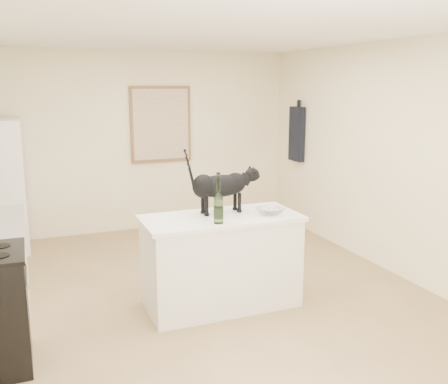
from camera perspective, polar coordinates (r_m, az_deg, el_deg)
floor at (r=5.21m, az=-2.19°, el=-11.93°), size 5.50×5.50×0.00m
ceiling at (r=4.79m, az=-2.45°, el=17.82°), size 5.50×5.50×0.00m
wall_back at (r=7.46m, az=-9.41°, el=5.61°), size 4.50×0.00×4.50m
wall_front at (r=2.49m, az=19.49°, el=-7.88°), size 4.50×0.00×4.50m
wall_right at (r=5.96m, az=18.57°, el=3.54°), size 0.00×5.50×5.50m
island_base at (r=4.91m, az=-0.33°, el=-8.06°), size 1.44×0.67×0.86m
island_top at (r=4.77m, az=-0.34°, el=-2.98°), size 1.50×0.70×0.04m
artwork_frame at (r=7.48m, az=-7.16°, el=7.62°), size 0.90×0.03×1.10m
artwork_canvas at (r=7.46m, az=-7.13°, el=7.61°), size 0.82×0.00×1.02m
hanging_garment at (r=7.59m, az=8.24°, el=6.51°), size 0.08×0.34×0.80m
black_cat at (r=4.83m, az=-0.45°, el=0.36°), size 0.69×0.22×0.48m
wine_bottle at (r=4.48m, az=-0.63°, el=-1.02°), size 0.11×0.11×0.41m
glass_bowl at (r=4.85m, az=5.22°, el=-2.17°), size 0.31×0.31×0.06m
fridge_paper at (r=6.92m, az=-21.76°, el=3.42°), size 0.03×0.14×0.19m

